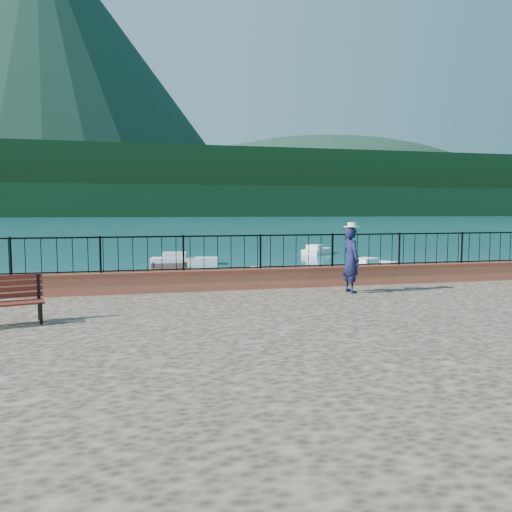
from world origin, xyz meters
name	(u,v)px	position (x,y,z in m)	size (l,w,h in m)	color
ground	(314,367)	(0.00, 0.00, 0.00)	(2000.00, 2000.00, 0.00)	#19596B
parapet	(271,278)	(0.00, 3.70, 1.49)	(28.00, 0.46, 0.58)	#B95F43
railing	(271,252)	(0.00, 3.70, 2.25)	(27.00, 0.05, 0.95)	black
dock	(178,285)	(-2.00, 12.00, 0.15)	(2.00, 16.00, 0.30)	#2D231C
far_forest	(142,202)	(0.00, 300.00, 9.00)	(900.00, 60.00, 18.00)	black
foothills	(141,185)	(0.00, 360.00, 22.00)	(900.00, 120.00, 44.00)	black
volcano	(41,66)	(-120.00, 700.00, 190.00)	(560.00, 560.00, 380.00)	#142D23
companion_hill	(326,214)	(220.00, 560.00, 0.00)	(448.00, 384.00, 180.00)	#142D23
person	(351,260)	(1.93, 2.42, 2.10)	(0.66, 0.43, 1.80)	black
hat	(352,225)	(1.93, 2.42, 3.06)	(0.44, 0.44, 0.12)	white
boat_0	(122,280)	(-4.40, 12.31, 0.40)	(3.50, 1.30, 0.80)	silver
boat_1	(271,276)	(2.33, 12.24, 0.40)	(3.32, 1.30, 0.80)	silver
boat_2	(371,264)	(9.27, 15.96, 0.40)	(4.10, 1.30, 0.80)	white
boat_4	(184,258)	(-0.79, 22.05, 0.40)	(4.27, 1.30, 0.80)	silver
boat_5	(317,249)	(10.20, 27.24, 0.40)	(3.44, 1.30, 0.80)	silver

